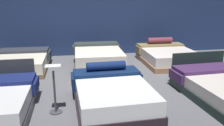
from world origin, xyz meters
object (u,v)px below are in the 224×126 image
object	(u,v)px
bed_5	(167,56)
price_sign	(55,95)
bed_2	(222,87)
bed_3	(21,62)
bed_4	(98,58)
bed_1	(112,94)

from	to	relation	value
bed_5	price_sign	size ratio (longest dim) A/B	2.21
bed_2	price_sign	bearing A→B (deg)	179.26
bed_3	bed_4	size ratio (longest dim) A/B	1.01
bed_2	bed_5	size ratio (longest dim) A/B	1.08
bed_3	bed_5	world-z (taller)	bed_5
bed_4	bed_5	world-z (taller)	bed_5
bed_2	price_sign	xyz separation A→B (m)	(-3.55, -0.15, 0.13)
bed_3	price_sign	size ratio (longest dim) A/B	2.19
price_sign	bed_2	bearing A→B (deg)	2.43
bed_1	bed_2	world-z (taller)	bed_2
bed_3	bed_4	bearing A→B (deg)	-2.22
price_sign	bed_4	bearing A→B (deg)	68.53
bed_5	bed_3	bearing A→B (deg)	178.91
bed_4	price_sign	size ratio (longest dim) A/B	2.17
bed_5	bed_1	bearing A→B (deg)	-129.51
bed_2	bed_3	size ratio (longest dim) A/B	1.09
bed_1	bed_4	size ratio (longest dim) A/B	1.02
bed_1	bed_4	distance (m)	2.83
bed_3	price_sign	bearing A→B (deg)	-68.45
bed_3	bed_1	bearing A→B (deg)	-51.64
bed_3	bed_4	xyz separation A→B (m)	(2.33, -0.11, 0.06)
bed_1	bed_3	world-z (taller)	bed_1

